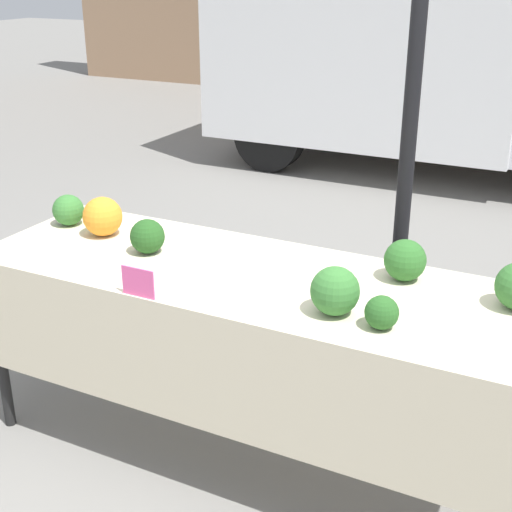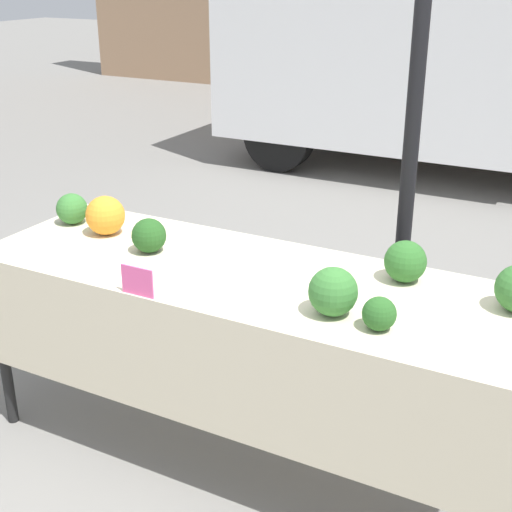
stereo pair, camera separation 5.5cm
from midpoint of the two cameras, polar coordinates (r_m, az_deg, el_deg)
name	(u,v)px [view 1 (the left image)]	position (r m, az deg, el deg)	size (l,w,h in m)	color
ground_plane	(256,452)	(3.30, -0.50, -15.42)	(40.00, 40.00, 0.00)	gray
tent_pole	(407,160)	(3.24, 11.50, 7.50)	(0.07, 0.07, 2.43)	black
parked_truck	(434,36)	(7.69, 13.87, 16.72)	(4.56, 2.19, 2.54)	white
market_table	(248,305)	(2.84, -1.17, -3.95)	(2.39, 0.78, 0.87)	beige
orange_cauliflower	(103,217)	(3.31, -12.65, 3.10)	(0.18, 0.18, 0.18)	orange
romanesco_head	(95,212)	(3.51, -13.19, 3.46)	(0.12, 0.12, 0.10)	#93B238
broccoli_head_0	(68,210)	(3.49, -15.23, 3.57)	(0.15, 0.15, 0.15)	#387533
broccoli_head_1	(405,260)	(2.82, 11.29, -0.34)	(0.17, 0.17, 0.17)	#2D6628
broccoli_head_3	(335,291)	(2.51, 5.71, -2.80)	(0.18, 0.18, 0.18)	#387533
broccoli_head_4	(147,237)	(3.07, -9.24, 1.53)	(0.15, 0.15, 0.15)	#23511E
broccoli_head_5	(382,313)	(2.45, 9.39, -4.49)	(0.12, 0.12, 0.12)	#285B23
price_sign	(138,282)	(2.68, -10.00, -2.09)	(0.14, 0.01, 0.11)	#F45B9E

